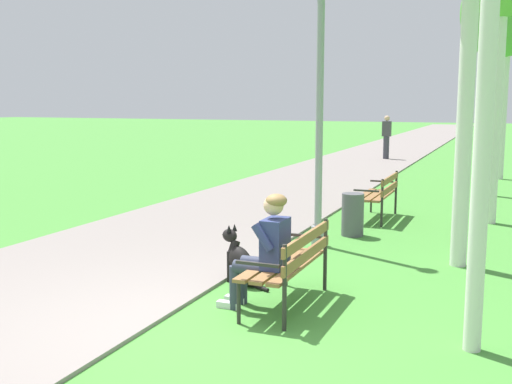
{
  "coord_description": "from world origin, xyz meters",
  "views": [
    {
      "loc": [
        2.77,
        -5.03,
        2.19
      ],
      "look_at": [
        -0.57,
        2.98,
        0.9
      ],
      "focal_mm": 43.09,
      "sensor_mm": 36.0,
      "label": 1
    }
  ],
  "objects": [
    {
      "name": "ground_plane",
      "position": [
        0.0,
        0.0,
        0.0
      ],
      "size": [
        120.0,
        120.0,
        0.0
      ],
      "primitive_type": "plane",
      "color": "#478E38"
    },
    {
      "name": "paved_path",
      "position": [
        -2.24,
        24.0,
        0.02
      ],
      "size": [
        3.72,
        60.0,
        0.04
      ],
      "primitive_type": "cube",
      "color": "gray",
      "rests_on": "ground"
    },
    {
      "name": "park_bench_near",
      "position": [
        0.66,
        0.98,
        0.51
      ],
      "size": [
        0.55,
        1.5,
        0.85
      ],
      "color": "olive",
      "rests_on": "ground"
    },
    {
      "name": "park_bench_mid",
      "position": [
        0.56,
        6.23,
        0.51
      ],
      "size": [
        0.55,
        1.5,
        0.85
      ],
      "color": "olive",
      "rests_on": "ground"
    },
    {
      "name": "person_seated_on_near_bench",
      "position": [
        0.46,
        0.77,
        0.68
      ],
      "size": [
        0.74,
        0.49,
        1.25
      ],
      "color": "#33384C",
      "rests_on": "ground"
    },
    {
      "name": "dog_black",
      "position": [
        -0.14,
        1.52,
        0.26
      ],
      "size": [
        0.78,
        0.47,
        0.71
      ],
      "color": "black",
      "rests_on": "ground"
    },
    {
      "name": "lamp_post_near",
      "position": [
        0.11,
        3.8,
        2.05
      ],
      "size": [
        0.24,
        0.24,
        3.97
      ],
      "color": "gray",
      "rests_on": "ground"
    },
    {
      "name": "birch_tree_fourth",
      "position": [
        2.38,
        10.11,
        4.12
      ],
      "size": [
        1.75,
        1.59,
        5.2
      ],
      "color": "silver",
      "rests_on": "ground"
    },
    {
      "name": "birch_tree_fifth",
      "position": [
        2.48,
        13.52,
        4.4
      ],
      "size": [
        1.86,
        1.74,
        5.55
      ],
      "color": "silver",
      "rests_on": "ground"
    },
    {
      "name": "litter_bin",
      "position": [
        0.43,
        4.68,
        0.35
      ],
      "size": [
        0.36,
        0.36,
        0.7
      ],
      "primitive_type": "cylinder",
      "color": "#515156",
      "rests_on": "ground"
    },
    {
      "name": "pedestrian_distant",
      "position": [
        -1.56,
        18.01,
        0.84
      ],
      "size": [
        0.32,
        0.22,
        1.65
      ],
      "color": "#383842",
      "rests_on": "ground"
    }
  ]
}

